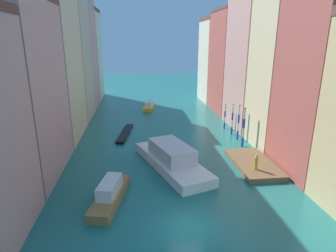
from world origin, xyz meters
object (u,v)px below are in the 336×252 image
at_px(motorboat_1, 110,194).
at_px(motorboat_0, 149,106).
at_px(gondola_black, 125,133).
at_px(mooring_pole_3, 225,116).
at_px(mooring_pole_0, 244,127).
at_px(mooring_pole_2, 232,119).
at_px(waterfront_dock, 253,164).
at_px(vaporetto_white, 172,158).
at_px(person_on_dock, 256,163).
at_px(mooring_pole_1, 239,122).

bearing_deg(motorboat_1, motorboat_0, 81.55).
bearing_deg(gondola_black, mooring_pole_3, 4.83).
distance_m(mooring_pole_0, mooring_pole_3, 7.83).
bearing_deg(mooring_pole_2, mooring_pole_3, 93.37).
height_order(waterfront_dock, mooring_pole_2, mooring_pole_2).
xyz_separation_m(waterfront_dock, vaporetto_white, (-8.88, 0.80, 0.74)).
relative_size(mooring_pole_0, motorboat_1, 0.74).
distance_m(person_on_dock, mooring_pole_1, 10.80).
bearing_deg(gondola_black, motorboat_1, -92.22).
distance_m(mooring_pole_2, mooring_pole_3, 2.94).
relative_size(gondola_black, motorboat_1, 1.17).
height_order(mooring_pole_2, motorboat_0, mooring_pole_2).
xyz_separation_m(person_on_dock, mooring_pole_3, (1.61, 15.63, 0.75)).
xyz_separation_m(person_on_dock, mooring_pole_0, (1.58, 7.83, 1.40)).
xyz_separation_m(mooring_pole_2, vaporetto_white, (-10.10, -10.04, -1.34)).
xyz_separation_m(mooring_pole_1, gondola_black, (-15.58, 3.79, -2.34)).
relative_size(waterfront_dock, person_on_dock, 4.93).
bearing_deg(mooring_pole_1, motorboat_1, -139.10).
distance_m(mooring_pole_0, mooring_pole_2, 4.90).
xyz_separation_m(motorboat_0, motorboat_1, (-4.99, -33.57, 0.16)).
relative_size(mooring_pole_1, vaporetto_white, 0.39).
bearing_deg(motorboat_0, person_on_dock, -72.66).
bearing_deg(motorboat_1, gondola_black, 87.78).
xyz_separation_m(mooring_pole_3, motorboat_1, (-15.98, -19.17, -1.30)).
bearing_deg(gondola_black, vaporetto_white, -65.33).
distance_m(mooring_pole_0, motorboat_0, 24.84).
xyz_separation_m(person_on_dock, gondola_black, (-13.67, 14.34, -1.07)).
relative_size(mooring_pole_1, motorboat_1, 0.70).
bearing_deg(motorboat_1, vaporetto_white, 45.78).
xyz_separation_m(mooring_pole_2, mooring_pole_3, (-0.17, 2.92, -0.32)).
relative_size(vaporetto_white, motorboat_0, 2.18).
bearing_deg(motorboat_0, waterfront_dock, -70.55).
bearing_deg(person_on_dock, motorboat_1, -166.16).
bearing_deg(waterfront_dock, person_on_dock, -106.61).
bearing_deg(mooring_pole_0, vaporetto_white, -152.49).
bearing_deg(vaporetto_white, mooring_pole_3, 52.54).
relative_size(mooring_pole_1, gondola_black, 0.60).
bearing_deg(person_on_dock, vaporetto_white, 162.14).
bearing_deg(vaporetto_white, mooring_pole_1, 37.63).
xyz_separation_m(waterfront_dock, mooring_pole_2, (1.22, 10.83, 2.08)).
height_order(waterfront_dock, person_on_dock, person_on_dock).
distance_m(mooring_pole_2, motorboat_0, 20.68).
relative_size(mooring_pole_0, mooring_pole_1, 1.05).
height_order(motorboat_0, motorboat_1, motorboat_1).
height_order(person_on_dock, motorboat_0, person_on_dock).
bearing_deg(vaporetto_white, waterfront_dock, -5.12).
height_order(mooring_pole_2, motorboat_1, mooring_pole_2).
bearing_deg(waterfront_dock, vaporetto_white, 174.88).
xyz_separation_m(waterfront_dock, mooring_pole_3, (1.05, 13.75, 1.76)).
distance_m(gondola_black, motorboat_0, 16.27).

